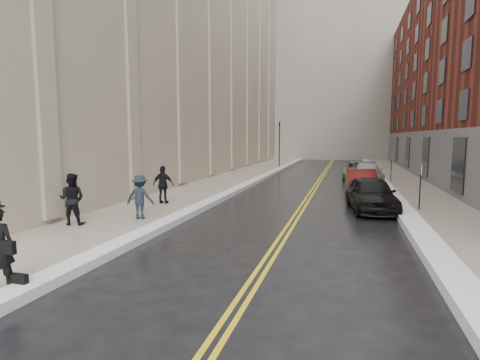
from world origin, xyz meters
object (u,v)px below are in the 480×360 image
Objects in this scene: pedestrian_b at (140,197)px; pedestrian_c at (163,185)px; car_black at (371,194)px; car_maroon at (361,183)px; car_silver_far at (358,170)px; car_silver_near at (367,172)px; pedestrian_a at (72,199)px.

pedestrian_c is (-0.76, 3.50, 0.05)m from pedestrian_b.
car_maroon is at bearing 86.21° from car_black.
pedestrian_c is at bearing -121.71° from car_silver_far.
pedestrian_c is (-10.48, -13.64, 0.34)m from car_silver_near.
car_maroon reaches higher than car_silver_near.
pedestrian_b is at bearing -121.40° from car_silver_near.
car_silver_far is (-0.25, 14.33, -0.08)m from car_black.
car_black is at bearing -89.11° from car_silver_far.
car_black is 2.66× the size of pedestrian_b.
pedestrian_c reaches higher than car_silver_near.
pedestrian_c is (-9.83, -15.98, 0.36)m from car_silver_far.
car_silver_near is at bearing -136.88° from pedestrian_a.
pedestrian_c is at bearing -178.18° from car_black.
car_silver_near is 0.99× the size of car_silver_far.
car_silver_far is at bearing -124.77° from pedestrian_c.
pedestrian_a reaches higher than pedestrian_b.
car_maroon reaches higher than car_silver_far.
pedestrian_a reaches higher than pedestrian_c.
car_silver_near is at bearing -74.49° from car_silver_far.
car_silver_far is (-0.66, 2.34, -0.02)m from car_silver_near.
car_black reaches higher than car_silver_far.
car_silver_far is 2.69× the size of pedestrian_a.
car_black is 14.34m from car_silver_far.
car_black is 1.01× the size of car_maroon.
pedestrian_a is 1.10× the size of pedestrian_b.
car_black reaches higher than car_maroon.
pedestrian_a is 1.04× the size of pedestrian_c.
pedestrian_b is at bearing -155.46° from pedestrian_a.
car_maroon is 2.65× the size of pedestrian_b.
car_silver_near reaches higher than car_silver_far.
car_silver_far is at bearing -132.55° from pedestrian_a.
car_silver_near is 22.12m from pedestrian_a.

